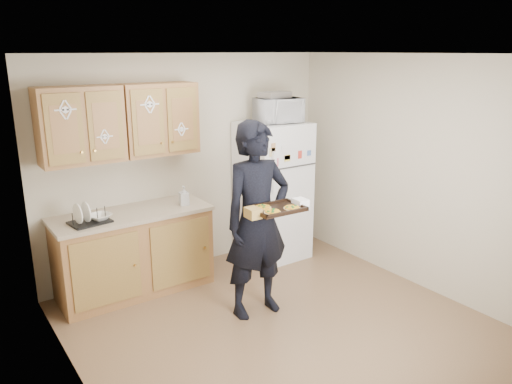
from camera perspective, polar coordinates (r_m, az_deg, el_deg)
floor at (r=4.92m, az=2.87°, el=-15.05°), size 3.60×3.60×0.00m
ceiling at (r=4.22m, az=3.36°, el=15.49°), size 3.60×3.60×0.00m
wall_back at (r=5.89m, az=-7.68°, el=3.23°), size 3.60×0.04×2.50m
wall_front at (r=3.27m, az=22.96°, el=-8.48°), size 3.60×0.04×2.50m
wall_left at (r=3.65m, az=-19.98°, el=-5.60°), size 0.04×3.60×2.50m
wall_right at (r=5.66m, az=17.70°, el=2.09°), size 0.04×3.60×2.50m
refrigerator at (r=6.17m, az=1.92°, el=0.11°), size 0.75×0.70×1.70m
base_cabinet at (r=5.53m, az=-13.73°, el=-6.88°), size 1.60×0.60×0.86m
countertop at (r=5.37m, az=-14.04°, el=-2.45°), size 1.64×0.64×0.04m
upper_cab_left at (r=5.17m, az=-19.45°, el=7.19°), size 0.80×0.33×0.75m
upper_cab_right at (r=5.44m, az=-11.07°, el=8.19°), size 0.80×0.33×0.75m
cereal_box at (r=6.86m, az=4.13°, el=-4.32°), size 0.20×0.07×0.32m
person at (r=4.78m, az=0.14°, el=-3.28°), size 0.72×0.49×1.92m
baking_tray at (r=4.49m, az=2.46°, el=-1.98°), size 0.47×0.35×0.04m
pizza_front_left at (r=4.37m, az=1.87°, el=-2.25°), size 0.15×0.15×0.02m
pizza_front_right at (r=4.49m, az=4.13°, el=-1.79°), size 0.15×0.15×0.02m
pizza_back_left at (r=4.49m, az=0.79°, el=-1.74°), size 0.15×0.15×0.02m
microwave at (r=5.95m, az=2.58°, el=9.30°), size 0.57×0.43×0.29m
foil_pan at (r=5.94m, az=2.18°, el=11.04°), size 0.36×0.26×0.07m
dish_rack at (r=5.13m, az=-18.52°, el=-2.60°), size 0.40×0.33×0.15m
bowl at (r=5.16m, az=-17.41°, el=-2.72°), size 0.27×0.27×0.05m
soap_bottle at (r=5.47m, az=-8.25°, el=-0.41°), size 0.11×0.11×0.21m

